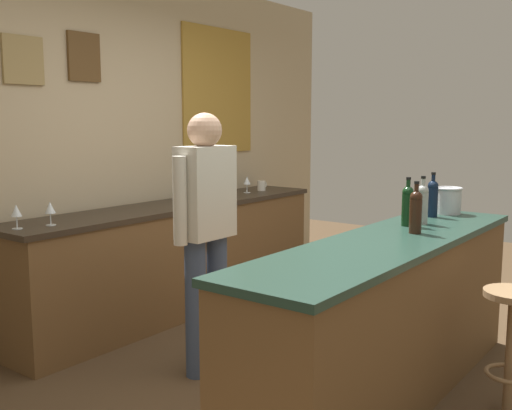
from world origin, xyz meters
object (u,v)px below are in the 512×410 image
object	(u,v)px
wine_glass_c	(210,185)
wine_bottle_b	(408,204)
wine_glass_d	(247,181)
bartender	(206,225)
wine_bottle_a	(416,210)
ice_bucket	(449,200)
wine_glass_b	(50,209)
wine_glass_a	(16,212)
coffee_mug	(262,186)
wine_bottle_c	(422,203)
wine_bottle_d	(433,197)

from	to	relation	value
wine_glass_c	wine_bottle_b	bearing A→B (deg)	-101.37
wine_glass_d	bartender	bearing A→B (deg)	-149.25
wine_bottle_a	ice_bucket	world-z (taller)	wine_bottle_a
wine_bottle_b	wine_glass_b	world-z (taller)	wine_bottle_b
wine_bottle_a	wine_glass_a	bearing A→B (deg)	121.50
wine_glass_c	coffee_mug	size ratio (longest dim) A/B	1.24
bartender	wine_glass_a	bearing A→B (deg)	124.02
bartender	wine_glass_c	xyz separation A→B (m)	(1.21, 1.04, 0.07)
wine_bottle_c	wine_bottle_d	xyz separation A→B (m)	(0.31, 0.05, 0.00)
bartender	wine_bottle_d	size ratio (longest dim) A/B	5.29
wine_bottle_a	coffee_mug	xyz separation A→B (m)	(1.31, 2.10, -0.11)
ice_bucket	wine_glass_c	bearing A→B (deg)	96.68
coffee_mug	wine_glass_b	bearing A→B (deg)	-178.24
wine_glass_a	wine_glass_d	world-z (taller)	same
ice_bucket	wine_glass_a	size ratio (longest dim) A/B	1.21
wine_bottle_c	wine_glass_a	xyz separation A→B (m)	(-1.60, 1.98, -0.05)
bartender	wine_glass_c	distance (m)	1.60
bartender	wine_bottle_c	bearing A→B (deg)	-46.78
coffee_mug	wine_bottle_d	bearing A→B (deg)	-108.96
wine_bottle_b	wine_glass_c	size ratio (longest dim) A/B	1.97
wine_glass_a	wine_bottle_a	bearing A→B (deg)	-58.50
wine_glass_c	wine_glass_d	size ratio (longest dim) A/B	1.00
wine_bottle_a	wine_glass_a	size ratio (longest dim) A/B	1.97
ice_bucket	wine_glass_d	world-z (taller)	ice_bucket
wine_glass_a	wine_glass_c	xyz separation A→B (m)	(1.88, 0.06, 0.00)
wine_glass_b	wine_glass_a	bearing A→B (deg)	165.44
wine_bottle_b	wine_bottle_c	xyz separation A→B (m)	(0.13, -0.05, 0.00)
wine_glass_a	bartender	bearing A→B (deg)	-55.98
wine_bottle_b	wine_glass_a	distance (m)	2.44
wine_bottle_c	ice_bucket	world-z (taller)	wine_bottle_c
wine_bottle_d	wine_glass_d	xyz separation A→B (m)	(0.44, 1.95, -0.05)
wine_bottle_d	coffee_mug	world-z (taller)	wine_bottle_d
wine_glass_a	wine_glass_d	bearing A→B (deg)	0.52
wine_glass_d	ice_bucket	bearing A→B (deg)	-96.81
wine_glass_a	wine_glass_c	bearing A→B (deg)	1.69
wine_bottle_c	ice_bucket	size ratio (longest dim) A/B	1.63
wine_glass_d	wine_glass_a	bearing A→B (deg)	-179.48
wine_glass_d	wine_bottle_c	bearing A→B (deg)	-110.54
wine_bottle_b	ice_bucket	bearing A→B (deg)	-3.07
wine_bottle_c	wine_glass_c	bearing A→B (deg)	82.31
wine_bottle_a	bartender	bearing A→B (deg)	119.10
wine_bottle_d	wine_glass_c	size ratio (longest dim) A/B	1.97
wine_bottle_c	wine_glass_c	xyz separation A→B (m)	(0.28, 2.04, -0.05)
wine_bottle_d	wine_glass_b	distance (m)	2.54
wine_bottle_a	wine_glass_b	bearing A→B (deg)	117.82
wine_bottle_b	wine_bottle_d	world-z (taller)	same
wine_glass_b	coffee_mug	xyz separation A→B (m)	(2.38, 0.07, -0.06)
wine_bottle_c	wine_bottle_d	distance (m)	0.31
coffee_mug	wine_glass_a	bearing A→B (deg)	-179.56
wine_glass_b	ice_bucket	bearing A→B (deg)	-45.12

